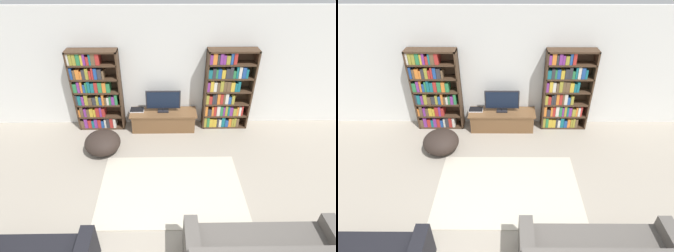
% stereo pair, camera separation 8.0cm
% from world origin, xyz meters
% --- Properties ---
extents(wall_back, '(8.80, 0.06, 2.60)m').
position_xyz_m(wall_back, '(0.00, 4.23, 1.30)').
color(wall_back, silver).
rests_on(wall_back, ground_plane).
extents(bookshelf_left, '(1.02, 0.30, 1.82)m').
position_xyz_m(bookshelf_left, '(-1.59, 4.05, 0.90)').
color(bookshelf_left, '#422D1E').
rests_on(bookshelf_left, ground_plane).
extents(bookshelf_right, '(1.02, 0.30, 1.82)m').
position_xyz_m(bookshelf_right, '(1.22, 4.04, 0.88)').
color(bookshelf_right, '#422D1E').
rests_on(bookshelf_right, ground_plane).
extents(tv_stand, '(1.49, 0.47, 0.44)m').
position_xyz_m(tv_stand, '(-0.13, 3.93, 0.22)').
color(tv_stand, brown).
rests_on(tv_stand, ground_plane).
extents(television, '(0.76, 0.16, 0.50)m').
position_xyz_m(television, '(-0.13, 3.97, 0.71)').
color(television, black).
rests_on(television, tv_stand).
extents(laptop, '(0.31, 0.22, 0.03)m').
position_xyz_m(laptop, '(-0.72, 4.01, 0.45)').
color(laptop, silver).
rests_on(laptop, tv_stand).
extents(area_rug, '(2.48, 1.62, 0.02)m').
position_xyz_m(area_rug, '(0.00, 2.09, 0.01)').
color(area_rug, beige).
rests_on(area_rug, ground_plane).
extents(beanbag_ottoman, '(0.72, 0.72, 0.44)m').
position_xyz_m(beanbag_ottoman, '(-1.36, 3.13, 0.22)').
color(beanbag_ottoman, '#2D231E').
rests_on(beanbag_ottoman, ground_plane).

